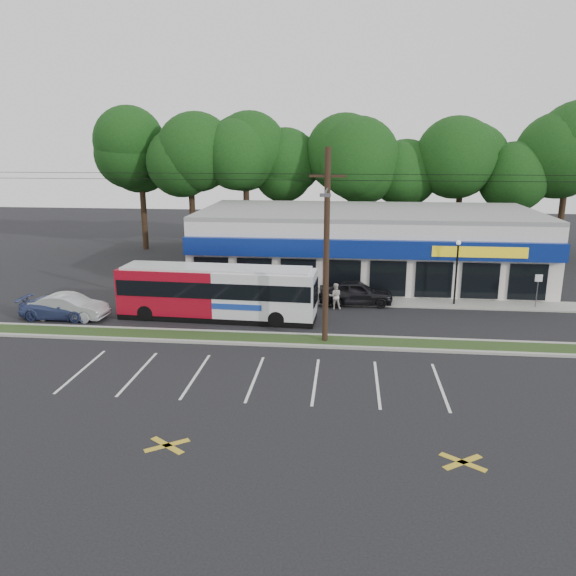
% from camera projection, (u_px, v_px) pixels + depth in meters
% --- Properties ---
extents(ground, '(120.00, 120.00, 0.00)m').
position_uv_depth(ground, '(266.00, 347.00, 28.87)').
color(ground, black).
rests_on(ground, ground).
extents(grass_strip, '(40.00, 1.60, 0.12)m').
position_uv_depth(grass_strip, '(268.00, 339.00, 29.81)').
color(grass_strip, '#203415').
rests_on(grass_strip, ground).
extents(curb_south, '(40.00, 0.25, 0.14)m').
position_uv_depth(curb_south, '(266.00, 344.00, 28.99)').
color(curb_south, '#9E9E93').
rests_on(curb_south, ground).
extents(curb_north, '(40.00, 0.25, 0.14)m').
position_uv_depth(curb_north, '(271.00, 334.00, 30.63)').
color(curb_north, '#9E9E93').
rests_on(curb_north, ground).
extents(sidewalk, '(32.00, 2.20, 0.10)m').
position_uv_depth(sidewalk, '(360.00, 301.00, 37.01)').
color(sidewalk, '#9E9E93').
rests_on(sidewalk, ground).
extents(strip_mall, '(25.00, 12.55, 5.30)m').
position_uv_depth(strip_mall, '(366.00, 244.00, 42.96)').
color(strip_mall, beige).
rests_on(strip_mall, ground).
extents(utility_pole, '(50.00, 2.77, 10.00)m').
position_uv_depth(utility_pole, '(323.00, 241.00, 28.11)').
color(utility_pole, black).
rests_on(utility_pole, ground).
extents(lamp_post, '(0.30, 0.30, 4.25)m').
position_uv_depth(lamp_post, '(457.00, 265.00, 35.54)').
color(lamp_post, black).
rests_on(lamp_post, ground).
extents(sign_post, '(0.45, 0.10, 2.23)m').
position_uv_depth(sign_post, '(538.00, 285.00, 35.10)').
color(sign_post, '#59595E').
rests_on(sign_post, ground).
extents(tree_line, '(46.76, 6.76, 11.83)m').
position_uv_depth(tree_line, '(349.00, 163.00, 51.37)').
color(tree_line, black).
rests_on(tree_line, ground).
extents(metrobus, '(11.80, 3.00, 3.15)m').
position_uv_depth(metrobus, '(217.00, 291.00, 33.14)').
color(metrobus, maroon).
rests_on(metrobus, ground).
extents(car_dark, '(4.87, 2.23, 1.62)m').
position_uv_depth(car_dark, '(356.00, 292.00, 36.21)').
color(car_dark, black).
rests_on(car_dark, ground).
extents(car_silver, '(4.60, 1.86, 1.49)m').
position_uv_depth(car_silver, '(70.00, 307.00, 33.30)').
color(car_silver, '#A4A7AC').
rests_on(car_silver, ground).
extents(car_blue, '(4.51, 1.86, 1.31)m').
position_uv_depth(car_blue, '(58.00, 308.00, 33.40)').
color(car_blue, navy).
rests_on(car_blue, ground).
extents(pedestrian_a, '(0.85, 0.76, 1.96)m').
position_uv_depth(pedestrian_a, '(314.00, 292.00, 35.75)').
color(pedestrian_a, silver).
rests_on(pedestrian_a, ground).
extents(pedestrian_b, '(0.88, 0.72, 1.66)m').
position_uv_depth(pedestrian_b, '(335.00, 296.00, 35.28)').
color(pedestrian_b, beige).
rests_on(pedestrian_b, ground).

